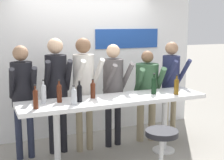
{
  "coord_description": "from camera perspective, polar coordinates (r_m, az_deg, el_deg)",
  "views": [
    {
      "loc": [
        -1.75,
        -4.06,
        2.04
      ],
      "look_at": [
        0.0,
        0.1,
        1.21
      ],
      "focal_mm": 50.0,
      "sensor_mm": 36.0,
      "label": 1
    }
  ],
  "objects": [
    {
      "name": "ground_plane",
      "position": [
        4.87,
        0.45,
        -14.34
      ],
      "size": [
        40.0,
        40.0,
        0.0
      ],
      "primitive_type": "plane",
      "color": "gray"
    },
    {
      "name": "back_wall",
      "position": [
        5.74,
        -4.79,
        2.85
      ],
      "size": [
        4.39,
        0.12,
        2.57
      ],
      "color": "white",
      "rests_on": "ground_plane"
    },
    {
      "name": "tasting_table",
      "position": [
        4.59,
        0.47,
        -4.83
      ],
      "size": [
        2.79,
        0.64,
        0.96
      ],
      "color": "white",
      "rests_on": "ground_plane"
    },
    {
      "name": "bar_stool",
      "position": [
        4.18,
        9.01,
        -11.97
      ],
      "size": [
        0.45,
        0.45,
        0.68
      ],
      "color": "silver",
      "rests_on": "ground_plane"
    },
    {
      "name": "person_far_left",
      "position": [
        4.76,
        -16.07,
        -1.6
      ],
      "size": [
        0.39,
        0.52,
        1.72
      ],
      "rotation": [
        0.0,
        0.0,
        -0.03
      ],
      "color": "#23283D",
      "rests_on": "ground_plane"
    },
    {
      "name": "person_left",
      "position": [
        4.85,
        -10.12,
        -0.42
      ],
      "size": [
        0.42,
        0.56,
        1.82
      ],
      "rotation": [
        0.0,
        0.0,
        -0.07
      ],
      "color": "black",
      "rests_on": "ground_plane"
    },
    {
      "name": "person_center_left",
      "position": [
        4.88,
        -5.15,
        -0.21
      ],
      "size": [
        0.44,
        0.57,
        1.82
      ],
      "rotation": [
        0.0,
        0.0,
        0.13
      ],
      "color": "gray",
      "rests_on": "ground_plane"
    },
    {
      "name": "person_center",
      "position": [
        5.07,
        0.27,
        -0.66
      ],
      "size": [
        0.44,
        0.56,
        1.71
      ],
      "rotation": [
        0.0,
        0.0,
        0.14
      ],
      "color": "black",
      "rests_on": "ground_plane"
    },
    {
      "name": "person_center_right",
      "position": [
        5.36,
        6.41,
        -1.19
      ],
      "size": [
        0.51,
        0.59,
        1.58
      ],
      "rotation": [
        0.0,
        0.0,
        -0.16
      ],
      "color": "gray",
      "rests_on": "ground_plane"
    },
    {
      "name": "person_right",
      "position": [
        5.56,
        10.74,
        0.37
      ],
      "size": [
        0.38,
        0.52,
        1.72
      ],
      "rotation": [
        0.0,
        0.0,
        0.07
      ],
      "color": "gray",
      "rests_on": "ground_plane"
    },
    {
      "name": "wine_bottle_0",
      "position": [
        4.85,
        11.7,
        -0.99
      ],
      "size": [
        0.07,
        0.07,
        0.3
      ],
      "color": "brown",
      "rests_on": "tasting_table"
    },
    {
      "name": "wine_bottle_1",
      "position": [
        4.52,
        -3.52,
        -1.71
      ],
      "size": [
        0.07,
        0.07,
        0.28
      ],
      "color": "#4C1E0F",
      "rests_on": "tasting_table"
    },
    {
      "name": "wine_bottle_2",
      "position": [
        4.34,
        -9.63,
        -2.2
      ],
      "size": [
        0.07,
        0.07,
        0.32
      ],
      "color": "#4C1E0F",
      "rests_on": "tasting_table"
    },
    {
      "name": "wine_bottle_3",
      "position": [
        4.32,
        -12.39,
        -2.29
      ],
      "size": [
        0.07,
        0.07,
        0.33
      ],
      "color": "#B7BCC1",
      "rests_on": "tasting_table"
    },
    {
      "name": "wine_bottle_4",
      "position": [
        4.07,
        -13.82,
        -3.2
      ],
      "size": [
        0.07,
        0.07,
        0.32
      ],
      "color": "#4C1E0F",
      "rests_on": "tasting_table"
    },
    {
      "name": "wine_bottle_5",
      "position": [
        4.32,
        -5.97,
        -2.25
      ],
      "size": [
        0.07,
        0.07,
        0.3
      ],
      "color": "black",
      "rests_on": "tasting_table"
    },
    {
      "name": "wine_bottle_6",
      "position": [
        4.19,
        -6.98,
        -2.85
      ],
      "size": [
        0.08,
        0.08,
        0.26
      ],
      "color": "#B7BCC1",
      "rests_on": "tasting_table"
    },
    {
      "name": "wine_bottle_7",
      "position": [
        4.83,
        7.68,
        -0.82
      ],
      "size": [
        0.08,
        0.08,
        0.32
      ],
      "color": "black",
      "rests_on": "tasting_table"
    }
  ]
}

